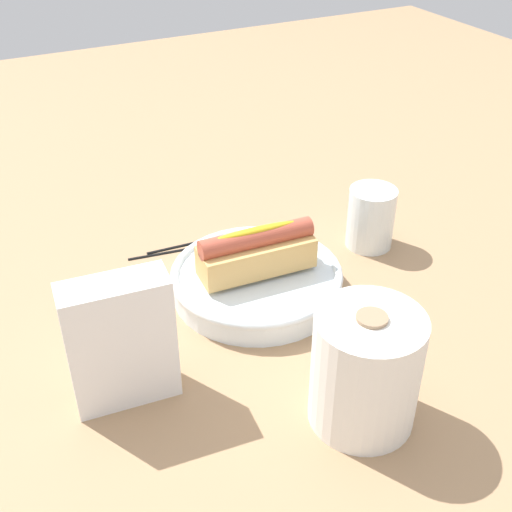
{
  "coord_description": "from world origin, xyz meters",
  "views": [
    {
      "loc": [
        0.31,
        0.62,
        0.52
      ],
      "look_at": [
        -0.01,
        -0.0,
        0.06
      ],
      "focal_mm": 45.99,
      "sensor_mm": 36.0,
      "label": 1
    }
  ],
  "objects": [
    {
      "name": "ground_plane",
      "position": [
        0.0,
        0.0,
        0.0
      ],
      "size": [
        2.4,
        2.4,
        0.0
      ],
      "primitive_type": "plane",
      "color": "#9E7A56"
    },
    {
      "name": "serving_bowl",
      "position": [
        -0.01,
        -0.0,
        0.02
      ],
      "size": [
        0.23,
        0.23,
        0.04
      ],
      "color": "silver",
      "rests_on": "ground_plane"
    },
    {
      "name": "hotdog_front",
      "position": [
        -0.01,
        -0.0,
        0.07
      ],
      "size": [
        0.15,
        0.06,
        0.06
      ],
      "color": "tan",
      "rests_on": "serving_bowl"
    },
    {
      "name": "water_glass",
      "position": [
        -0.21,
        -0.03,
        0.04
      ],
      "size": [
        0.07,
        0.07,
        0.09
      ],
      "color": "white",
      "rests_on": "ground_plane"
    },
    {
      "name": "paper_towel_roll",
      "position": [
        -0.01,
        0.24,
        0.07
      ],
      "size": [
        0.11,
        0.11,
        0.13
      ],
      "color": "white",
      "rests_on": "ground_plane"
    },
    {
      "name": "napkin_box",
      "position": [
        0.2,
        0.1,
        0.07
      ],
      "size": [
        0.11,
        0.05,
        0.15
      ],
      "primitive_type": "cube",
      "rotation": [
        0.0,
        0.0,
        -0.09
      ],
      "color": "white",
      "rests_on": "ground_plane"
    },
    {
      "name": "chopstick_near",
      "position": [
        0.01,
        -0.14,
        0.0
      ],
      "size": [
        0.22,
        0.04,
        0.01
      ],
      "primitive_type": "cylinder",
      "rotation": [
        0.0,
        1.57,
        -0.14
      ],
      "color": "black",
      "rests_on": "ground_plane"
    },
    {
      "name": "chopstick_far",
      "position": [
        -0.02,
        -0.15,
        0.0
      ],
      "size": [
        0.22,
        0.02,
        0.01
      ],
      "primitive_type": "cylinder",
      "rotation": [
        0.0,
        1.57,
        -0.06
      ],
      "color": "black",
      "rests_on": "ground_plane"
    }
  ]
}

